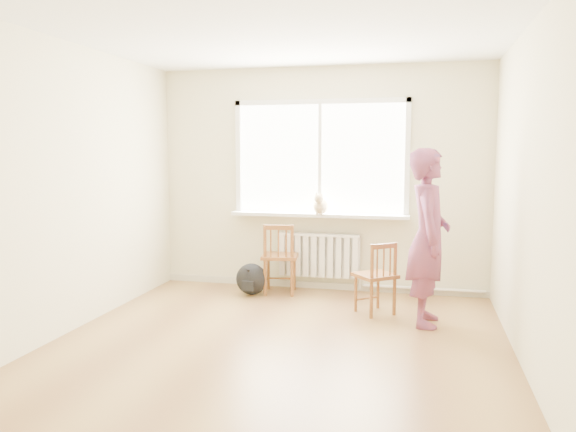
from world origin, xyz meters
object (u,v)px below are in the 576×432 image
Objects in this scene: chair_left at (279,259)px; chair_right at (378,278)px; backpack at (252,279)px; person at (428,237)px; cat at (321,205)px.

chair_right is (1.20, -0.58, -0.04)m from chair_left.
person is at bearing -18.83° from backpack.
person is at bearing 116.77° from chair_right.
chair_right is 1.59m from backpack.
cat is (0.46, 0.19, 0.63)m from chair_left.
cat reaches higher than chair_left.
cat is at bearing 21.09° from backpack.
cat is (-0.74, 0.77, 0.67)m from chair_right.
chair_left reaches higher than backpack.
person reaches higher than chair_right.
cat reaches higher than chair_right.
cat is 1.08× the size of backpack.
person is (1.69, -0.79, 0.44)m from chair_left.
backpack is (-1.51, 0.47, -0.20)m from chair_right.
cat is at bearing -166.02° from chair_left.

